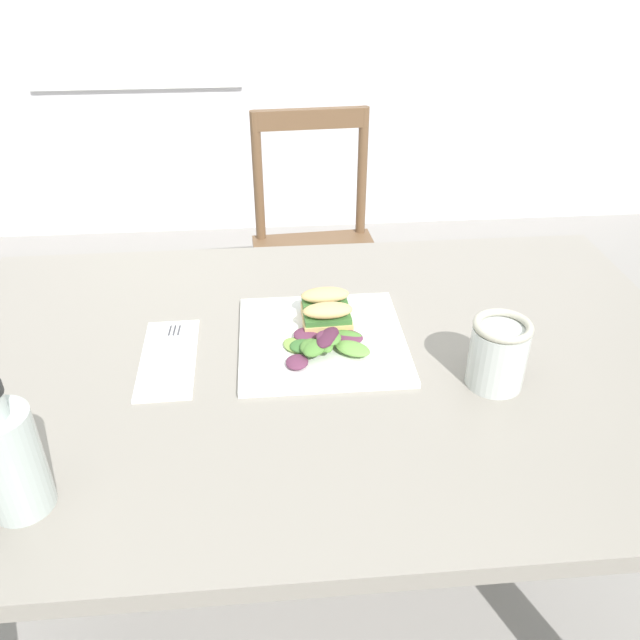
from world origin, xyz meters
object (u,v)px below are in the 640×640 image
object	(u,v)px
sandwich_half_front	(328,318)
bottle_cold_brew	(11,465)
chair_wooden_far	(317,253)
dining_table	(319,412)
sandwich_half_back	(325,302)
fork_on_napkin	(170,350)
mason_jar_iced_tea	(498,356)
plate_lunch	(322,340)

from	to	relation	value
sandwich_half_front	bottle_cold_brew	distance (m)	0.54
chair_wooden_far	sandwich_half_front	world-z (taller)	chair_wooden_far
dining_table	sandwich_half_front	size ratio (longest dim) A/B	14.87
chair_wooden_far	dining_table	bearing A→B (deg)	-94.50
sandwich_half_back	fork_on_napkin	xyz separation A→B (m)	(-0.27, -0.08, -0.03)
sandwich_half_front	fork_on_napkin	xyz separation A→B (m)	(-0.27, -0.03, -0.03)
dining_table	sandwich_half_back	bearing A→B (deg)	79.75
dining_table	fork_on_napkin	distance (m)	0.28
mason_jar_iced_tea	bottle_cold_brew	bearing A→B (deg)	-164.07
bottle_cold_brew	mason_jar_iced_tea	xyz separation A→B (m)	(0.67, 0.19, -0.02)
mason_jar_iced_tea	plate_lunch	bearing A→B (deg)	152.28
bottle_cold_brew	mason_jar_iced_tea	bearing A→B (deg)	15.93
dining_table	chair_wooden_far	world-z (taller)	chair_wooden_far
fork_on_napkin	bottle_cold_brew	size ratio (longest dim) A/B	0.97
plate_lunch	sandwich_half_front	bearing A→B (deg)	56.74
plate_lunch	bottle_cold_brew	bearing A→B (deg)	-141.11
chair_wooden_far	plate_lunch	world-z (taller)	chair_wooden_far
fork_on_napkin	mason_jar_iced_tea	xyz separation A→B (m)	(0.52, -0.13, 0.05)
sandwich_half_back	dining_table	bearing A→B (deg)	-100.25
sandwich_half_back	mason_jar_iced_tea	distance (m)	0.33
plate_lunch	mason_jar_iced_tea	world-z (taller)	mason_jar_iced_tea
sandwich_half_back	bottle_cold_brew	world-z (taller)	bottle_cold_brew
sandwich_half_front	sandwich_half_back	world-z (taller)	same
chair_wooden_far	plate_lunch	bearing A→B (deg)	-94.17
dining_table	bottle_cold_brew	xyz separation A→B (m)	(-0.40, -0.29, 0.19)
fork_on_napkin	sandwich_half_back	bearing A→B (deg)	16.63
chair_wooden_far	fork_on_napkin	bearing A→B (deg)	-109.27
dining_table	mason_jar_iced_tea	world-z (taller)	mason_jar_iced_tea
bottle_cold_brew	fork_on_napkin	bearing A→B (deg)	65.26
plate_lunch	sandwich_half_front	xyz separation A→B (m)	(0.01, 0.02, 0.03)
chair_wooden_far	plate_lunch	xyz separation A→B (m)	(-0.07, -0.93, 0.30)
bottle_cold_brew	mason_jar_iced_tea	size ratio (longest dim) A/B	1.67
dining_table	sandwich_half_front	bearing A→B (deg)	71.44
chair_wooden_far	plate_lunch	size ratio (longest dim) A/B	3.04
fork_on_napkin	sandwich_half_front	bearing A→B (deg)	6.02
chair_wooden_far	bottle_cold_brew	distance (m)	1.39
chair_wooden_far	mason_jar_iced_tea	bearing A→B (deg)	-79.70
plate_lunch	bottle_cold_brew	distance (m)	0.53
chair_wooden_far	bottle_cold_brew	world-z (taller)	bottle_cold_brew
chair_wooden_far	sandwich_half_front	distance (m)	0.97
dining_table	bottle_cold_brew	bearing A→B (deg)	-144.36
sandwich_half_back	mason_jar_iced_tea	size ratio (longest dim) A/B	0.78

